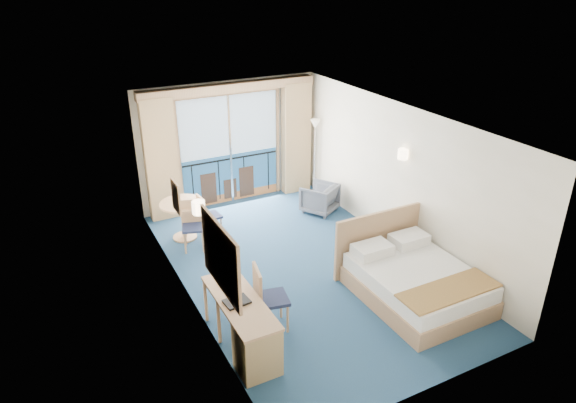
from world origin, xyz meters
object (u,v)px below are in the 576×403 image
object	(u,v)px
nightstand	(391,237)
floor_lamp	(315,138)
round_table	(183,211)
desk_chair	(266,295)
armchair	(320,198)
desk	(253,339)
table_chair_a	(207,213)
table_chair_b	(193,222)
bed	(414,280)

from	to	relation	value
nightstand	floor_lamp	bearing A→B (deg)	88.18
round_table	desk_chair	bearing A→B (deg)	-85.58
armchair	round_table	xyz separation A→B (m)	(-2.95, 0.18, 0.26)
desk	table_chair_a	xyz separation A→B (m)	(0.65, 3.71, 0.07)
desk_chair	table_chair_b	world-z (taller)	desk_chair
floor_lamp	desk_chair	distance (m)	5.09
desk_chair	table_chair_b	xyz separation A→B (m)	(-0.19, 2.81, -0.06)
bed	armchair	bearing A→B (deg)	85.36
bed	armchair	xyz separation A→B (m)	(0.28, 3.41, 0.00)
nightstand	desk_chair	size ratio (longest dim) A/B	0.56
round_table	table_chair_a	world-z (taller)	table_chair_a
nightstand	round_table	size ratio (longest dim) A/B	0.69
table_chair_a	desk	bearing A→B (deg)	164.77
nightstand	floor_lamp	xyz separation A→B (m)	(0.10, 3.02, 1.04)
armchair	table_chair_a	size ratio (longest dim) A/B	0.79
armchair	table_chair_b	world-z (taller)	table_chair_b
armchair	floor_lamp	distance (m)	1.43
bed	round_table	bearing A→B (deg)	126.60
floor_lamp	armchair	bearing A→B (deg)	-113.21
bed	floor_lamp	bearing A→B (deg)	81.17
desk_chair	round_table	size ratio (longest dim) A/B	1.23
bed	table_chair_b	bearing A→B (deg)	129.41
floor_lamp	table_chair_a	size ratio (longest dim) A/B	2.02
desk	table_chair_b	xyz separation A→B (m)	(0.29, 3.42, 0.11)
floor_lamp	desk	size ratio (longest dim) A/B	1.09
nightstand	table_chair_b	bearing A→B (deg)	149.84
armchair	table_chair_b	size ratio (longest dim) A/B	0.73
table_chair_a	bed	bearing A→B (deg)	-152.29
desk	desk_chair	world-z (taller)	desk_chair
table_chair_a	table_chair_b	distance (m)	0.46
bed	round_table	xyz separation A→B (m)	(-2.67, 3.59, 0.27)
armchair	table_chair_b	xyz separation A→B (m)	(-2.88, -0.24, 0.22)
nightstand	table_chair_b	world-z (taller)	table_chair_b
table_chair_a	floor_lamp	bearing A→B (deg)	-78.43
table_chair_a	desk_chair	bearing A→B (deg)	171.46
bed	table_chair_a	distance (m)	4.13
desk_chair	round_table	distance (m)	3.24
desk_chair	table_chair_a	world-z (taller)	desk_chair
desk_chair	round_table	xyz separation A→B (m)	(-0.25, 3.23, -0.01)
armchair	desk	xyz separation A→B (m)	(-3.17, -3.66, 0.11)
desk	table_chair_a	bearing A→B (deg)	80.03
table_chair_b	table_chair_a	bearing A→B (deg)	56.16
floor_lamp	round_table	bearing A→B (deg)	-167.42
nightstand	table_chair_a	xyz separation A→B (m)	(-2.82, 2.14, 0.20)
desk	round_table	size ratio (longest dim) A/B	1.91
nightstand	armchair	world-z (taller)	armchair
desk	table_chair_a	size ratio (longest dim) A/B	1.85
table_chair_a	armchair	bearing A→B (deg)	-96.28
armchair	floor_lamp	size ratio (longest dim) A/B	0.39
desk_chair	bed	bearing A→B (deg)	-87.29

